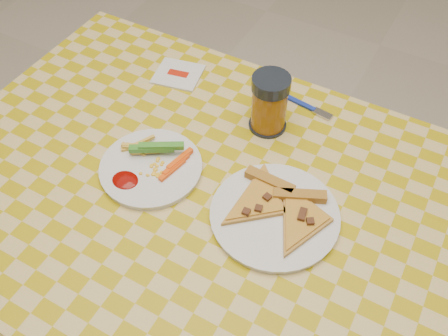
{
  "coord_description": "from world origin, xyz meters",
  "views": [
    {
      "loc": [
        0.33,
        -0.55,
        1.61
      ],
      "look_at": [
        -0.0,
        0.06,
        0.78
      ],
      "focal_mm": 40.0,
      "sensor_mm": 36.0,
      "label": 1
    }
  ],
  "objects_px": {
    "table": "(212,214)",
    "plate_left": "(151,168)",
    "plate_right": "(275,216)",
    "drink_glass": "(269,104)"
  },
  "relations": [
    {
      "from": "table",
      "to": "plate_right",
      "type": "bearing_deg",
      "value": 4.52
    },
    {
      "from": "table",
      "to": "plate_left",
      "type": "xyz_separation_m",
      "value": [
        -0.15,
        -0.01,
        0.08
      ]
    },
    {
      "from": "plate_left",
      "to": "drink_glass",
      "type": "height_order",
      "value": "drink_glass"
    },
    {
      "from": "plate_left",
      "to": "plate_right",
      "type": "distance_m",
      "value": 0.29
    },
    {
      "from": "plate_left",
      "to": "plate_right",
      "type": "xyz_separation_m",
      "value": [
        0.29,
        0.02,
        0.0
      ]
    },
    {
      "from": "table",
      "to": "plate_right",
      "type": "distance_m",
      "value": 0.16
    },
    {
      "from": "table",
      "to": "drink_glass",
      "type": "distance_m",
      "value": 0.28
    },
    {
      "from": "table",
      "to": "drink_glass",
      "type": "relative_size",
      "value": 8.78
    },
    {
      "from": "table",
      "to": "drink_glass",
      "type": "xyz_separation_m",
      "value": [
        0.01,
        0.24,
        0.15
      ]
    },
    {
      "from": "table",
      "to": "plate_left",
      "type": "height_order",
      "value": "plate_left"
    }
  ]
}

